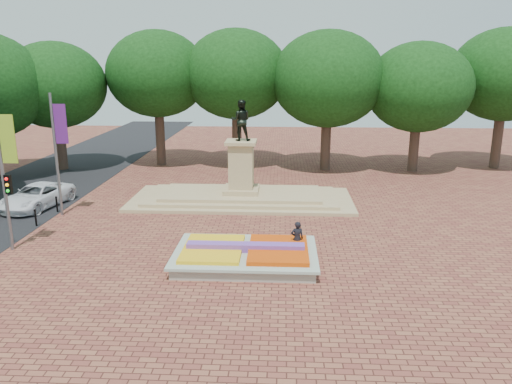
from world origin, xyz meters
The scene contains 7 objects.
ground centered at (0.00, 0.00, 0.00)m, with size 90.00×90.00×0.00m, color brown.
flower_bed centered at (1.03, -2.00, 0.38)m, with size 6.30×4.30×0.91m.
monument centered at (0.00, 8.00, 0.88)m, with size 14.00×6.00×6.40m.
tree_row_back centered at (2.33, 18.00, 6.67)m, with size 44.80×8.80×10.43m.
banner_poles centered at (-10.08, -1.31, 3.88)m, with size 0.88×11.17×7.00m.
van centered at (-12.34, 5.92, 0.71)m, with size 2.37×5.13×1.43m, color white.
pedestrian centered at (3.30, -0.99, 0.82)m, with size 0.59×0.39×1.63m, color black.
Camera 1 is at (2.57, -22.59, 8.72)m, focal length 35.00 mm.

